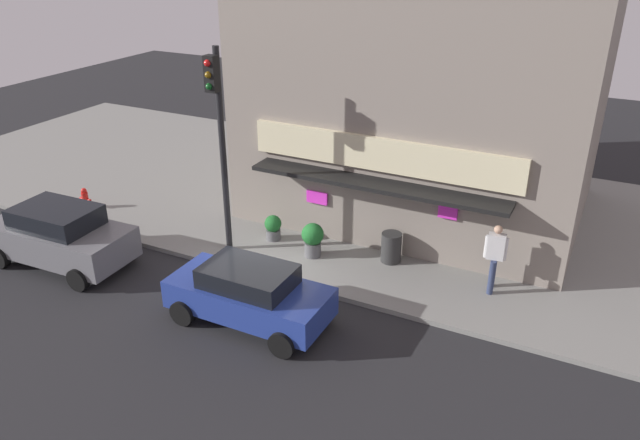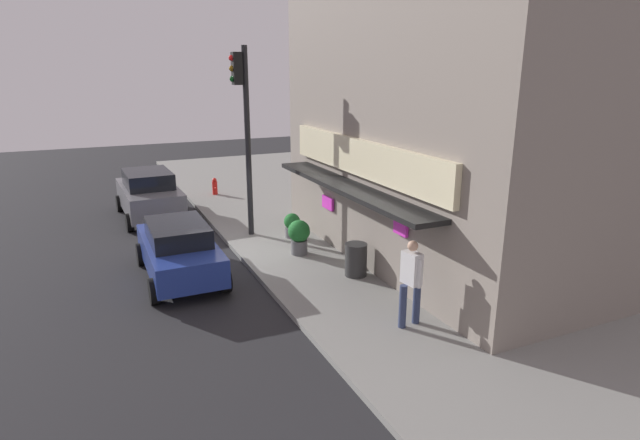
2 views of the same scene
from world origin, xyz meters
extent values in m
plane|color=#232326|center=(0.00, 0.00, 0.00)|extent=(52.34, 52.34, 0.00)
cube|color=gray|center=(0.00, 5.97, 0.07)|extent=(34.89, 11.95, 0.14)
cube|color=gray|center=(2.25, 6.73, 4.52)|extent=(10.37, 7.82, 8.77)
cube|color=beige|center=(2.25, 2.74, 3.15)|extent=(7.88, 0.16, 0.94)
cube|color=black|center=(2.25, 2.39, 2.39)|extent=(7.47, 0.90, 0.12)
cube|color=#E533CC|center=(0.26, 2.76, 1.47)|extent=(0.68, 0.08, 0.37)
cube|color=#E533CC|center=(4.26, 2.76, 1.83)|extent=(0.53, 0.08, 0.41)
cylinder|color=black|center=(-1.73, 0.92, 3.10)|extent=(0.18, 0.18, 5.91)
cube|color=black|center=(-1.73, 0.67, 5.38)|extent=(0.32, 0.28, 0.95)
sphere|color=red|center=(-1.73, 0.52, 5.68)|extent=(0.18, 0.18, 0.18)
sphere|color=brown|center=(-1.73, 0.52, 5.38)|extent=(0.18, 0.18, 0.18)
sphere|color=#0F4C19|center=(-1.73, 0.52, 5.08)|extent=(0.18, 0.18, 0.18)
cylinder|color=red|center=(-7.78, 1.17, 0.42)|extent=(0.22, 0.22, 0.57)
sphere|color=red|center=(-7.78, 1.17, 0.77)|extent=(0.19, 0.19, 0.19)
cylinder|color=red|center=(-7.95, 1.17, 0.45)|extent=(0.12, 0.10, 0.10)
cylinder|color=red|center=(-7.61, 1.17, 0.45)|extent=(0.12, 0.10, 0.10)
cylinder|color=#2D2D2D|center=(2.83, 2.37, 0.57)|extent=(0.58, 0.58, 0.87)
cylinder|color=navy|center=(5.77, 1.89, 0.61)|extent=(0.18, 0.18, 0.95)
cylinder|color=navy|center=(5.73, 2.27, 0.61)|extent=(0.18, 0.18, 0.95)
cube|color=silver|center=(5.75, 2.08, 1.43)|extent=(0.46, 0.29, 0.69)
sphere|color=tan|center=(5.75, 2.08, 1.92)|extent=(0.22, 0.22, 0.22)
cylinder|color=silver|center=(5.99, 2.11, 1.40)|extent=(0.11, 0.11, 0.62)
cylinder|color=silver|center=(5.51, 2.05, 1.40)|extent=(0.11, 0.11, 0.62)
cylinder|color=#59595B|center=(0.69, 1.64, 0.35)|extent=(0.48, 0.48, 0.42)
sphere|color=#1E6628|center=(0.69, 1.64, 0.84)|extent=(0.65, 0.65, 0.65)
cylinder|color=#59595B|center=(-0.87, 2.03, 0.29)|extent=(0.45, 0.45, 0.31)
sphere|color=#1E6628|center=(-0.87, 2.03, 0.67)|extent=(0.52, 0.52, 0.52)
cube|color=navy|center=(0.74, -1.81, 0.68)|extent=(3.99, 1.71, 0.72)
cube|color=black|center=(0.74, -1.81, 1.28)|extent=(2.16, 1.44, 0.48)
cylinder|color=black|center=(2.14, -0.96, 0.32)|extent=(0.64, 0.22, 0.64)
cylinder|color=black|center=(2.13, -2.66, 0.32)|extent=(0.64, 0.22, 0.64)
cylinder|color=black|center=(-0.66, -0.95, 0.32)|extent=(0.64, 0.22, 0.64)
cylinder|color=black|center=(-0.66, -2.66, 0.32)|extent=(0.64, 0.22, 0.64)
cube|color=slate|center=(-5.64, -1.77, 0.76)|extent=(4.28, 2.03, 0.88)
cube|color=black|center=(-5.64, -1.77, 1.48)|extent=(2.33, 1.66, 0.56)
cylinder|color=black|center=(-4.20, -0.78, 0.32)|extent=(0.65, 0.24, 0.64)
cylinder|color=black|center=(-4.14, -2.65, 0.32)|extent=(0.65, 0.24, 0.64)
cylinder|color=black|center=(-7.15, -0.89, 0.32)|extent=(0.65, 0.24, 0.64)
cylinder|color=black|center=(-7.08, -2.76, 0.32)|extent=(0.65, 0.24, 0.64)
camera|label=1|loc=(7.97, -12.35, 8.80)|focal=34.52mm
camera|label=2|loc=(14.06, -3.78, 5.38)|focal=29.19mm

